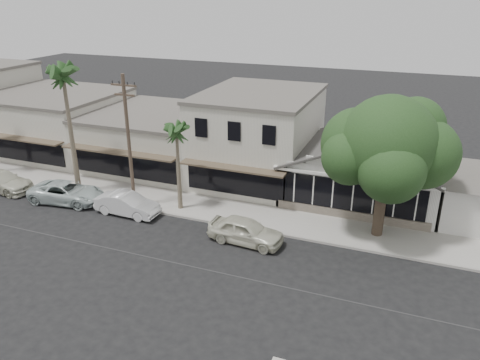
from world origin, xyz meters
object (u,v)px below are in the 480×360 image
at_px(utility_pole, 129,140).
at_px(car_2, 67,192).
at_px(car_0, 246,231).
at_px(car_1, 127,204).
at_px(car_3, 1,181).
at_px(shade_tree, 387,146).

height_order(utility_pole, car_2, utility_pole).
bearing_deg(car_0, car_1, 89.44).
height_order(car_0, car_3, car_0).
relative_size(car_0, car_3, 0.88).
bearing_deg(car_1, shade_tree, -77.43).
relative_size(car_0, shade_tree, 0.52).
relative_size(utility_pole, car_2, 1.74).
distance_m(utility_pole, shade_tree, 15.86).
bearing_deg(car_2, car_3, 83.77).
relative_size(utility_pole, car_1, 2.06).
distance_m(utility_pole, car_0, 9.73).
xyz_separation_m(utility_pole, shade_tree, (15.71, 2.05, 0.84)).
xyz_separation_m(utility_pole, car_0, (8.69, -1.72, -4.03)).
bearing_deg(car_1, car_3, 91.14).
bearing_deg(car_0, car_2, 90.59).
bearing_deg(shade_tree, car_0, -151.71).
distance_m(car_2, shade_tree, 21.34).
height_order(car_0, car_2, car_0).
bearing_deg(shade_tree, car_3, -173.35).
xyz_separation_m(utility_pole, car_3, (-10.70, -1.03, -4.06)).
bearing_deg(car_1, car_2, 89.90).
distance_m(car_1, car_2, 5.00).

